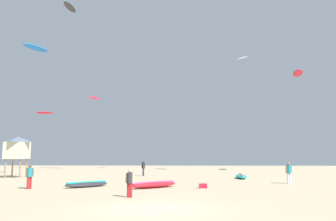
{
  "coord_description": "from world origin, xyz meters",
  "views": [
    {
      "loc": [
        1.16,
        -15.61,
        2.33
      ],
      "look_at": [
        0.0,
        17.96,
        6.55
      ],
      "focal_mm": 37.56,
      "sensor_mm": 36.0,
      "label": 1
    }
  ],
  "objects_px": {
    "person_midground": "(289,171)",
    "kite_grounded_mid": "(241,176)",
    "cooler_box": "(203,186)",
    "kite_aloft_2": "(70,7)",
    "person_foreground": "(130,181)",
    "kite_aloft_6": "(242,58)",
    "person_right": "(30,175)",
    "kite_grounded_near": "(87,184)",
    "kite_aloft_1": "(298,73)",
    "kite_aloft_9": "(36,48)",
    "kite_aloft_7": "(45,113)",
    "person_left": "(143,167)",
    "kite_aloft_3": "(94,98)",
    "kite_grounded_far": "(154,185)",
    "lifeguard_tower": "(17,147)"
  },
  "relations": [
    {
      "from": "kite_grounded_far",
      "to": "kite_aloft_9",
      "type": "xyz_separation_m",
      "value": [
        -19.21,
        24.01,
        17.62
      ]
    },
    {
      "from": "kite_aloft_2",
      "to": "kite_aloft_9",
      "type": "xyz_separation_m",
      "value": [
        -9.48,
        14.09,
        0.04
      ]
    },
    {
      "from": "kite_grounded_far",
      "to": "kite_aloft_9",
      "type": "bearing_deg",
      "value": 128.66
    },
    {
      "from": "kite_aloft_1",
      "to": "person_left",
      "type": "bearing_deg",
      "value": -156.21
    },
    {
      "from": "kite_grounded_mid",
      "to": "kite_aloft_9",
      "type": "bearing_deg",
      "value": 152.79
    },
    {
      "from": "kite_aloft_7",
      "to": "kite_aloft_1",
      "type": "bearing_deg",
      "value": -13.69
    },
    {
      "from": "lifeguard_tower",
      "to": "kite_aloft_6",
      "type": "xyz_separation_m",
      "value": [
        26.97,
        21.31,
        15.13
      ]
    },
    {
      "from": "person_foreground",
      "to": "lifeguard_tower",
      "type": "distance_m",
      "value": 21.34
    },
    {
      "from": "kite_grounded_near",
      "to": "kite_aloft_1",
      "type": "bearing_deg",
      "value": 44.25
    },
    {
      "from": "person_midground",
      "to": "kite_aloft_9",
      "type": "xyz_separation_m",
      "value": [
        -29.86,
        20.08,
        16.85
      ]
    },
    {
      "from": "person_midground",
      "to": "cooler_box",
      "type": "height_order",
      "value": "person_midground"
    },
    {
      "from": "cooler_box",
      "to": "kite_aloft_2",
      "type": "relative_size",
      "value": 0.2
    },
    {
      "from": "kite_aloft_3",
      "to": "kite_grounded_mid",
      "type": "bearing_deg",
      "value": -40.29
    },
    {
      "from": "person_foreground",
      "to": "kite_aloft_6",
      "type": "height_order",
      "value": "kite_aloft_6"
    },
    {
      "from": "kite_grounded_far",
      "to": "kite_aloft_9",
      "type": "height_order",
      "value": "kite_aloft_9"
    },
    {
      "from": "person_left",
      "to": "kite_aloft_6",
      "type": "bearing_deg",
      "value": 35.75
    },
    {
      "from": "kite_grounded_far",
      "to": "lifeguard_tower",
      "type": "bearing_deg",
      "value": 144.82
    },
    {
      "from": "kite_aloft_1",
      "to": "kite_aloft_9",
      "type": "relative_size",
      "value": 1.02
    },
    {
      "from": "person_right",
      "to": "person_left",
      "type": "bearing_deg",
      "value": -71.58
    },
    {
      "from": "person_foreground",
      "to": "kite_aloft_6",
      "type": "bearing_deg",
      "value": -178.38
    },
    {
      "from": "person_foreground",
      "to": "kite_grounded_far",
      "type": "xyz_separation_m",
      "value": [
        0.9,
        5.6,
        -0.68
      ]
    },
    {
      "from": "kite_aloft_2",
      "to": "kite_aloft_3",
      "type": "distance_m",
      "value": 17.59
    },
    {
      "from": "kite_aloft_1",
      "to": "kite_aloft_6",
      "type": "xyz_separation_m",
      "value": [
        -6.0,
        8.88,
        4.72
      ]
    },
    {
      "from": "person_foreground",
      "to": "kite_grounded_mid",
      "type": "relative_size",
      "value": 0.41
    },
    {
      "from": "cooler_box",
      "to": "kite_aloft_9",
      "type": "bearing_deg",
      "value": 133.22
    },
    {
      "from": "kite_aloft_6",
      "to": "person_right",
      "type": "bearing_deg",
      "value": -122.07
    },
    {
      "from": "kite_grounded_far",
      "to": "kite_aloft_7",
      "type": "bearing_deg",
      "value": 122.68
    },
    {
      "from": "person_foreground",
      "to": "kite_aloft_2",
      "type": "distance_m",
      "value": 24.58
    },
    {
      "from": "cooler_box",
      "to": "kite_aloft_6",
      "type": "distance_m",
      "value": 37.62
    },
    {
      "from": "person_right",
      "to": "kite_aloft_3",
      "type": "height_order",
      "value": "kite_aloft_3"
    },
    {
      "from": "person_midground",
      "to": "lifeguard_tower",
      "type": "distance_m",
      "value": 26.37
    },
    {
      "from": "kite_grounded_mid",
      "to": "person_foreground",
      "type": "bearing_deg",
      "value": -119.22
    },
    {
      "from": "person_right",
      "to": "lifeguard_tower",
      "type": "bearing_deg",
      "value": -20.02
    },
    {
      "from": "kite_grounded_mid",
      "to": "cooler_box",
      "type": "height_order",
      "value": "kite_grounded_mid"
    },
    {
      "from": "person_foreground",
      "to": "lifeguard_tower",
      "type": "relative_size",
      "value": 0.37
    },
    {
      "from": "person_midground",
      "to": "lifeguard_tower",
      "type": "bearing_deg",
      "value": -119.05
    },
    {
      "from": "person_left",
      "to": "kite_aloft_3",
      "type": "xyz_separation_m",
      "value": [
        -8.66,
        12.06,
        9.7
      ]
    },
    {
      "from": "kite_aloft_6",
      "to": "kite_aloft_7",
      "type": "relative_size",
      "value": 0.75
    },
    {
      "from": "kite_grounded_mid",
      "to": "kite_aloft_1",
      "type": "distance_m",
      "value": 21.09
    },
    {
      "from": "kite_aloft_9",
      "to": "cooler_box",
      "type": "bearing_deg",
      "value": -46.78
    },
    {
      "from": "person_right",
      "to": "kite_aloft_6",
      "type": "height_order",
      "value": "kite_aloft_6"
    },
    {
      "from": "person_midground",
      "to": "person_right",
      "type": "distance_m",
      "value": 19.74
    },
    {
      "from": "kite_grounded_far",
      "to": "person_right",
      "type": "bearing_deg",
      "value": -172.57
    },
    {
      "from": "person_midground",
      "to": "kite_grounded_mid",
      "type": "bearing_deg",
      "value": -170.4
    },
    {
      "from": "person_midground",
      "to": "kite_aloft_2",
      "type": "bearing_deg",
      "value": -121.09
    },
    {
      "from": "kite_aloft_6",
      "to": "kite_aloft_7",
      "type": "bearing_deg",
      "value": 178.96
    },
    {
      "from": "person_right",
      "to": "kite_grounded_far",
      "type": "relative_size",
      "value": 0.45
    },
    {
      "from": "kite_aloft_3",
      "to": "kite_aloft_1",
      "type": "bearing_deg",
      "value": -6.08
    },
    {
      "from": "person_foreground",
      "to": "kite_grounded_far",
      "type": "relative_size",
      "value": 0.42
    },
    {
      "from": "person_midground",
      "to": "person_right",
      "type": "xyz_separation_m",
      "value": [
        -19.09,
        -5.03,
        -0.02
      ]
    }
  ]
}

